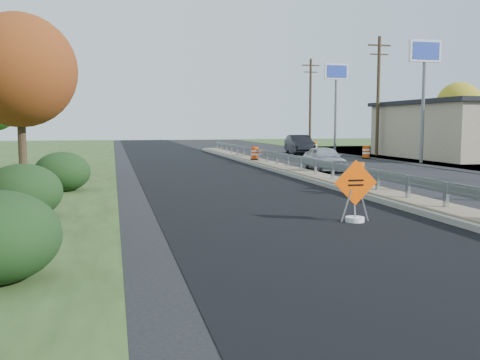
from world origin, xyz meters
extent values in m
plane|color=black|center=(0.00, 0.00, 0.00)|extent=(140.00, 140.00, 0.00)
cube|color=black|center=(-4.40, 10.00, 0.01)|extent=(7.20, 120.00, 0.01)
cube|color=gray|center=(0.00, 8.00, 0.09)|extent=(1.60, 55.00, 0.18)
cube|color=brown|center=(0.00, 8.00, 0.20)|extent=(1.25, 55.00, 0.05)
cube|color=silver|center=(0.00, -2.00, 0.58)|extent=(0.10, 0.15, 0.70)
cube|color=silver|center=(0.00, 0.00, 0.58)|extent=(0.10, 0.15, 0.70)
cube|color=silver|center=(0.00, 2.00, 0.58)|extent=(0.10, 0.15, 0.70)
cube|color=silver|center=(0.00, 4.00, 0.58)|extent=(0.10, 0.15, 0.70)
cube|color=silver|center=(0.00, 6.00, 0.58)|extent=(0.10, 0.15, 0.70)
cube|color=silver|center=(0.00, 8.00, 0.58)|extent=(0.10, 0.15, 0.70)
cube|color=silver|center=(0.00, 10.00, 0.58)|extent=(0.10, 0.15, 0.70)
cube|color=silver|center=(0.00, 12.00, 0.58)|extent=(0.10, 0.15, 0.70)
cube|color=silver|center=(0.00, 14.00, 0.58)|extent=(0.10, 0.15, 0.70)
cube|color=silver|center=(0.00, 16.00, 0.58)|extent=(0.10, 0.15, 0.70)
cube|color=silver|center=(0.00, 18.00, 0.58)|extent=(0.10, 0.15, 0.70)
cube|color=silver|center=(0.00, 20.00, 0.58)|extent=(0.10, 0.15, 0.70)
cube|color=silver|center=(0.00, 22.00, 0.58)|extent=(0.10, 0.15, 0.70)
cube|color=silver|center=(0.00, 24.00, 0.58)|extent=(0.10, 0.15, 0.70)
cube|color=silver|center=(0.00, 26.00, 0.58)|extent=(0.10, 0.15, 0.70)
cube|color=silver|center=(0.00, 28.00, 0.58)|extent=(0.10, 0.15, 0.70)
cube|color=silver|center=(0.00, 30.00, 0.58)|extent=(0.10, 0.15, 0.70)
cube|color=silver|center=(0.00, 32.00, 0.58)|extent=(0.10, 0.15, 0.70)
cube|color=silver|center=(0.00, 9.00, 0.78)|extent=(0.04, 46.00, 0.34)
cube|color=silver|center=(0.00, 9.00, 0.70)|extent=(0.06, 46.00, 0.03)
cube|color=silver|center=(0.00, 9.00, 0.86)|extent=(0.06, 46.00, 0.03)
cube|color=black|center=(12.05, 20.00, 1.60)|extent=(0.08, 7.20, 2.20)
cylinder|color=slate|center=(10.50, 16.00, 3.40)|extent=(0.22, 0.22, 6.80)
cube|color=white|center=(10.50, 16.00, 7.20)|extent=(2.20, 0.25, 1.40)
cube|color=#263FB2|center=(10.50, 16.00, 7.20)|extent=(1.90, 0.30, 1.10)
cylinder|color=slate|center=(10.50, 30.00, 3.40)|extent=(0.22, 0.22, 6.80)
cube|color=white|center=(10.50, 30.00, 7.20)|extent=(2.20, 0.25, 1.40)
cube|color=#263FB2|center=(10.50, 30.00, 7.20)|extent=(1.90, 0.30, 1.10)
cylinder|color=#473523|center=(11.50, 24.00, 4.70)|extent=(0.26, 0.26, 9.40)
cube|color=#473523|center=(11.50, 24.00, 8.70)|extent=(1.90, 0.12, 0.12)
cube|color=#473523|center=(11.50, 24.00, 8.00)|extent=(1.50, 0.10, 0.10)
cylinder|color=#473523|center=(11.50, 39.00, 4.70)|extent=(0.26, 0.26, 9.40)
cube|color=#473523|center=(11.50, 39.00, 8.70)|extent=(1.90, 0.12, 0.12)
cube|color=#473523|center=(11.50, 39.00, 8.00)|extent=(1.50, 0.10, 0.10)
ellipsoid|color=black|center=(-11.50, 0.00, 0.76)|extent=(2.09, 2.09, 1.52)
ellipsoid|color=black|center=(-11.00, 6.00, 0.76)|extent=(2.09, 2.09, 1.52)
cylinder|color=#473523|center=(-13.00, 10.00, 1.65)|extent=(0.36, 0.36, 3.30)
sphere|color=#953919|center=(-13.00, 10.00, 4.88)|extent=(4.95, 4.95, 4.95)
cylinder|color=#473523|center=(26.00, 34.00, 1.54)|extent=(0.36, 0.36, 3.08)
sphere|color=#A79023|center=(26.00, 34.00, 4.55)|extent=(4.62, 4.62, 4.62)
cylinder|color=white|center=(-2.98, -2.43, 0.07)|extent=(0.50, 0.50, 0.14)
cube|color=slate|center=(-3.23, -2.43, 0.44)|extent=(0.29, 0.04, 0.86)
cube|color=slate|center=(-2.74, -2.43, 0.44)|extent=(0.29, 0.04, 0.86)
cube|color=slate|center=(-2.98, -2.39, 0.44)|extent=(0.04, 0.22, 0.87)
cube|color=#F54F05|center=(-2.98, -2.43, 1.04)|extent=(1.19, 0.06, 1.19)
cube|color=black|center=(-2.98, -2.45, 1.11)|extent=(0.42, 0.02, 0.04)
cube|color=black|center=(-2.98, -2.45, 0.98)|extent=(0.42, 0.02, 0.04)
cylinder|color=black|center=(-0.02, 3.55, 0.27)|extent=(0.59, 0.59, 0.08)
cylinder|color=#D95209|center=(-0.02, 3.55, 0.69)|extent=(0.48, 0.48, 0.83)
cylinder|color=white|center=(-0.02, 3.55, 0.82)|extent=(0.49, 0.49, 0.11)
cylinder|color=white|center=(-0.02, 3.55, 0.61)|extent=(0.49, 0.49, 0.11)
cylinder|color=black|center=(-0.13, 18.38, 0.27)|extent=(0.57, 0.57, 0.08)
cylinder|color=#E63B09|center=(-0.13, 18.38, 0.66)|extent=(0.45, 0.45, 0.79)
cylinder|color=white|center=(-0.13, 18.38, 0.80)|extent=(0.47, 0.47, 0.10)
cylinder|color=white|center=(-0.13, 18.38, 0.59)|extent=(0.47, 0.47, 0.10)
cylinder|color=black|center=(9.04, 20.93, 0.04)|extent=(0.65, 0.65, 0.09)
cylinder|color=#DE4309|center=(9.04, 20.93, 0.50)|extent=(0.52, 0.52, 0.91)
cylinder|color=white|center=(9.04, 20.93, 0.65)|extent=(0.53, 0.53, 0.12)
cylinder|color=white|center=(9.04, 20.93, 0.41)|extent=(0.53, 0.53, 0.12)
cylinder|color=black|center=(9.20, 31.71, 0.04)|extent=(0.61, 0.61, 0.08)
cylinder|color=orange|center=(9.20, 31.71, 0.47)|extent=(0.49, 0.49, 0.85)
cylinder|color=white|center=(9.20, 31.71, 0.61)|extent=(0.50, 0.50, 0.11)
cylinder|color=white|center=(9.20, 31.71, 0.38)|extent=(0.50, 0.50, 0.11)
imported|color=#AFB0B4|center=(2.11, 12.06, 0.68)|extent=(1.91, 4.08, 1.35)
imported|color=black|center=(6.29, 27.73, 0.81)|extent=(2.30, 5.07, 1.61)
camera|label=1|loc=(-9.11, -15.17, 2.58)|focal=40.00mm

